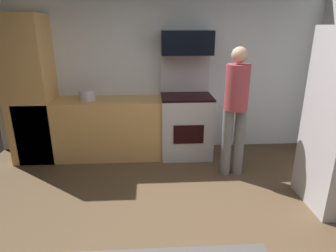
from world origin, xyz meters
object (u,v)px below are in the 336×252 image
microwave (187,43)px  stock_pot (87,95)px  oven_range (186,123)px  person_cook (236,106)px

microwave → stock_pot: 1.64m
microwave → stock_pot: microwave is taller
stock_pot → oven_range: bearing=-0.2°
microwave → stock_pot: (-1.47, -0.08, -0.73)m
person_cook → oven_range: bearing=128.1°
oven_range → person_cook: (0.55, -0.70, 0.44)m
person_cook → stock_pot: 2.14m
oven_range → stock_pot: size_ratio=6.34×
oven_range → stock_pot: bearing=179.8°
oven_range → microwave: size_ratio=2.08×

